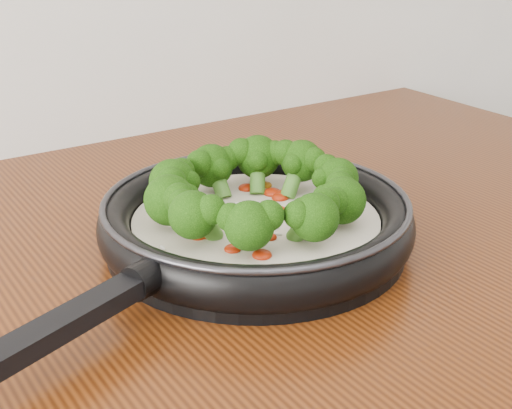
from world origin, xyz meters
TOP-DOWN VIEW (x-y plane):
  - skillet at (0.13, 1.04)m, footprint 0.56×0.44m

SIDE VIEW (x-z plane):
  - skillet at x=0.13m, z-range 0.89..0.99m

